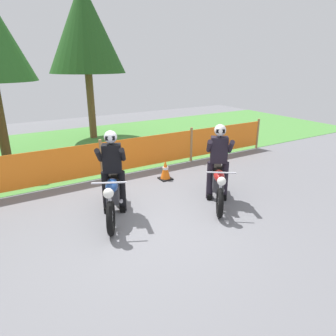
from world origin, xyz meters
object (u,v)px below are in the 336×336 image
object	(u,v)px
motorcycle_trailing	(218,183)
traffic_cone	(165,170)
motorcycle_lead	(113,194)
rider_lead	(113,167)
rider_trailing	(219,158)

from	to	relation	value
motorcycle_trailing	traffic_cone	bearing A→B (deg)	-135.13
motorcycle_lead	rider_lead	world-z (taller)	rider_lead
motorcycle_trailing	rider_lead	bearing A→B (deg)	-74.70
motorcycle_lead	traffic_cone	xyz separation A→B (m)	(1.88, 1.19, -0.21)
motorcycle_trailing	motorcycle_lead	bearing A→B (deg)	-69.02
motorcycle_lead	rider_trailing	world-z (taller)	rider_trailing
rider_lead	traffic_cone	bearing A→B (deg)	144.14
motorcycle_trailing	rider_trailing	distance (m)	0.55
traffic_cone	motorcycle_lead	bearing A→B (deg)	-147.83
motorcycle_trailing	traffic_cone	world-z (taller)	motorcycle_trailing
motorcycle_lead	rider_trailing	xyz separation A→B (m)	(2.28, -0.41, 0.48)
rider_lead	rider_trailing	distance (m)	2.27
motorcycle_lead	rider_trailing	bearing A→B (deg)	105.16
rider_lead	traffic_cone	world-z (taller)	rider_lead
rider_lead	rider_trailing	bearing A→B (deg)	99.74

